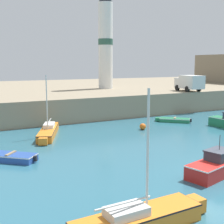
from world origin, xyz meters
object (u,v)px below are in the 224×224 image
dinghy_green_4 (174,120)px  sailboat_orange_6 (48,131)px  sailboat_orange_5 (140,218)px  mooring_buoy (143,127)px  motorboat_red_3 (218,165)px  dinghy_blue_2 (9,157)px  lighthouse (105,41)px  truck_on_quay (189,82)px

dinghy_green_4 → sailboat_orange_6: (-14.53, -0.01, 0.18)m
sailboat_orange_5 → mooring_buoy: bearing=56.1°
sailboat_orange_6 → mooring_buoy: sailboat_orange_6 is taller
dinghy_green_4 → motorboat_red_3: bearing=-120.3°
dinghy_blue_2 → lighthouse: lighthouse is taller
sailboat_orange_5 → sailboat_orange_6: bearing=85.0°
dinghy_blue_2 → sailboat_orange_5: sailboat_orange_5 is taller
lighthouse → dinghy_blue_2: bearing=-130.2°
motorboat_red_3 → dinghy_green_4: (8.48, 14.52, -0.32)m
motorboat_red_3 → mooring_buoy: 13.03m
dinghy_blue_2 → dinghy_green_4: 19.96m
motorboat_red_3 → dinghy_blue_2: bearing=141.1°
lighthouse → dinghy_green_4: bearing=-87.5°
dinghy_green_4 → truck_on_quay: 10.03m
sailboat_orange_5 → truck_on_quay: bearing=45.1°
sailboat_orange_5 → truck_on_quay: (23.35, 23.45, 3.51)m
sailboat_orange_5 → lighthouse: size_ratio=0.42×
dinghy_green_4 → sailboat_orange_6: sailboat_orange_6 is taller
truck_on_quay → dinghy_blue_2: bearing=-155.8°
lighthouse → truck_on_quay: 14.07m
dinghy_green_4 → lighthouse: 18.50m
dinghy_blue_2 → truck_on_quay: bearing=24.2°
truck_on_quay → mooring_buoy: bearing=-149.0°
sailboat_orange_6 → lighthouse: lighthouse is taller
dinghy_blue_2 → sailboat_orange_5: bearing=-75.7°
dinghy_green_4 → mooring_buoy: bearing=-161.2°
sailboat_orange_5 → mooring_buoy: sailboat_orange_5 is taller
motorboat_red_3 → lighthouse: 32.63m
sailboat_orange_5 → lighthouse: bearing=65.3°
sailboat_orange_5 → dinghy_blue_2: bearing=104.3°
lighthouse → sailboat_orange_6: bearing=-131.3°
dinghy_green_4 → lighthouse: bearing=92.5°
dinghy_blue_2 → mooring_buoy: mooring_buoy is taller
dinghy_green_4 → sailboat_orange_5: size_ratio=0.56×
motorboat_red_3 → sailboat_orange_6: bearing=112.6°
sailboat_orange_5 → sailboat_orange_6: sailboat_orange_5 is taller
mooring_buoy → lighthouse: (4.76, 17.58, 9.64)m
dinghy_green_4 → sailboat_orange_5: 23.87m
motorboat_red_3 → truck_on_quay: truck_on_quay is taller
sailboat_orange_6 → dinghy_blue_2: bearing=-127.0°
motorboat_red_3 → sailboat_orange_6: (-6.05, 14.51, -0.14)m
motorboat_red_3 → dinghy_green_4: 16.82m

